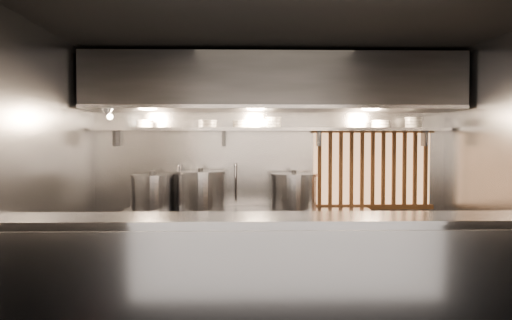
{
  "coord_description": "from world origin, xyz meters",
  "views": [
    {
      "loc": [
        -0.35,
        -4.89,
        1.71
      ],
      "look_at": [
        -0.21,
        0.55,
        1.52
      ],
      "focal_mm": 35.0,
      "sensor_mm": 36.0,
      "label": 1
    }
  ],
  "objects_px": {
    "stock_pot_right": "(294,191)",
    "pendant_bulb": "(264,122)",
    "heat_lamp": "(108,112)",
    "stock_pot_left": "(153,192)",
    "stock_pot_mid": "(201,190)"
  },
  "relations": [
    {
      "from": "stock_pot_right",
      "to": "pendant_bulb",
      "type": "bearing_deg",
      "value": 170.29
    },
    {
      "from": "stock_pot_mid",
      "to": "stock_pot_right",
      "type": "distance_m",
      "value": 1.13
    },
    {
      "from": "heat_lamp",
      "to": "pendant_bulb",
      "type": "height_order",
      "value": "heat_lamp"
    },
    {
      "from": "stock_pot_left",
      "to": "stock_pot_right",
      "type": "relative_size",
      "value": 0.9
    },
    {
      "from": "heat_lamp",
      "to": "stock_pot_mid",
      "type": "xyz_separation_m",
      "value": [
        1.03,
        0.31,
        -0.93
      ]
    },
    {
      "from": "stock_pot_right",
      "to": "stock_pot_left",
      "type": "bearing_deg",
      "value": 179.02
    },
    {
      "from": "pendant_bulb",
      "to": "stock_pot_mid",
      "type": "distance_m",
      "value": 1.13
    },
    {
      "from": "pendant_bulb",
      "to": "heat_lamp",
      "type": "bearing_deg",
      "value": -169.0
    },
    {
      "from": "stock_pot_left",
      "to": "stock_pot_right",
      "type": "height_order",
      "value": "stock_pot_right"
    },
    {
      "from": "heat_lamp",
      "to": "stock_pot_mid",
      "type": "relative_size",
      "value": 0.44
    },
    {
      "from": "heat_lamp",
      "to": "stock_pot_right",
      "type": "xyz_separation_m",
      "value": [
        2.16,
        0.29,
        -0.95
      ]
    },
    {
      "from": "stock_pot_left",
      "to": "stock_pot_right",
      "type": "bearing_deg",
      "value": -0.98
    },
    {
      "from": "pendant_bulb",
      "to": "stock_pot_mid",
      "type": "height_order",
      "value": "pendant_bulb"
    },
    {
      "from": "heat_lamp",
      "to": "stock_pot_mid",
      "type": "height_order",
      "value": "heat_lamp"
    },
    {
      "from": "pendant_bulb",
      "to": "stock_pot_mid",
      "type": "bearing_deg",
      "value": -177.07
    }
  ]
}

